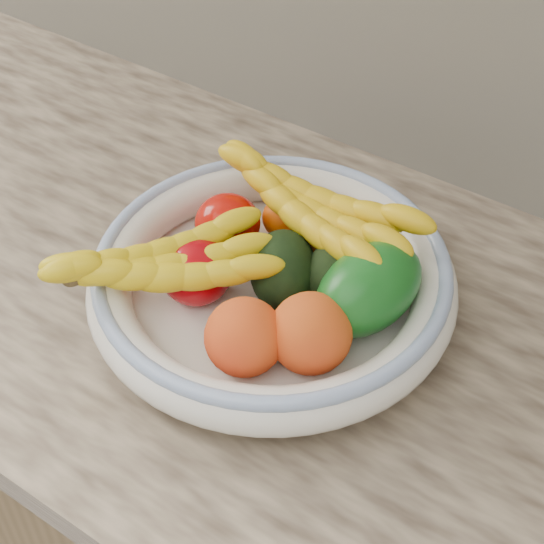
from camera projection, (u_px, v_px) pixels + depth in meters
The scene contains 15 objects.
kitchen_counter at pixel (282, 504), 1.23m from camera, with size 2.44×0.66×1.40m.
fruit_bowl at pixel (272, 280), 0.88m from camera, with size 0.39×0.39×0.08m.
clementine_back_left at pixel (285, 218), 0.94m from camera, with size 0.05×0.05×0.05m, color #F55E05.
clementine_back_right at pixel (356, 231), 0.93m from camera, with size 0.05×0.05×0.04m, color orange.
clementine_back_mid at pixel (312, 247), 0.91m from camera, with size 0.05×0.05×0.05m, color #DB6004.
clementine_extra at pixel (318, 242), 0.91m from camera, with size 0.05×0.05×0.05m, color #F26005.
tomato_left at pixel (228, 224), 0.92m from camera, with size 0.07×0.07×0.07m, color #B40C04.
tomato_near_left at pixel (196, 271), 0.87m from camera, with size 0.08×0.08×0.07m, color #A6030A.
avocado_center at pixel (283, 270), 0.87m from camera, with size 0.07×0.10×0.07m, color black.
avocado_right at pixel (344, 269), 0.87m from camera, with size 0.07×0.10×0.07m, color black.
green_mango at pixel (369, 289), 0.83m from camera, with size 0.08×0.13×0.09m, color #0F5115.
peach_front at pixel (244, 337), 0.80m from camera, with size 0.08×0.08×0.08m, color orange.
peach_right at pixel (310, 333), 0.80m from camera, with size 0.08×0.08×0.08m, color orange.
banana_bunch_back at pixel (310, 212), 0.90m from camera, with size 0.28×0.11×0.08m, color yellow, non-canonical shape.
banana_bunch_front at pixel (162, 269), 0.84m from camera, with size 0.25×0.10×0.07m, color yellow, non-canonical shape.
Camera 1 is at (0.35, 1.14, 1.56)m, focal length 55.00 mm.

